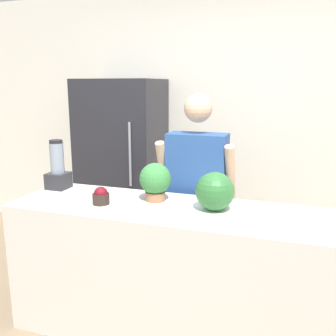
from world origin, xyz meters
name	(u,v)px	position (x,y,z in m)	size (l,w,h in m)	color
wall_back	(218,121)	(0.00, 1.97, 1.30)	(8.00, 0.06, 2.60)	silver
counter_island	(166,271)	(0.00, 0.32, 0.45)	(2.05, 0.64, 0.90)	beige
refrigerator	(123,164)	(-0.92, 1.60, 0.86)	(0.80, 0.67, 1.72)	#232328
person	(197,198)	(0.07, 0.82, 0.81)	(0.58, 0.26, 1.60)	gray
cutting_board	(216,210)	(0.32, 0.33, 0.90)	(0.43, 0.28, 0.01)	white
watermelon	(215,191)	(0.31, 0.32, 1.03)	(0.24, 0.24, 0.24)	#2D6B33
bowl_cherries	(101,196)	(-0.43, 0.24, 0.95)	(0.11, 0.11, 0.12)	#2D231E
bowl_cream	(124,201)	(-0.26, 0.24, 0.94)	(0.11, 0.11, 0.09)	white
blender	(58,169)	(-0.92, 0.48, 1.05)	(0.15, 0.15, 0.37)	#28282D
potted_plant	(155,181)	(-0.12, 0.43, 1.03)	(0.21, 0.21, 0.26)	#996647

